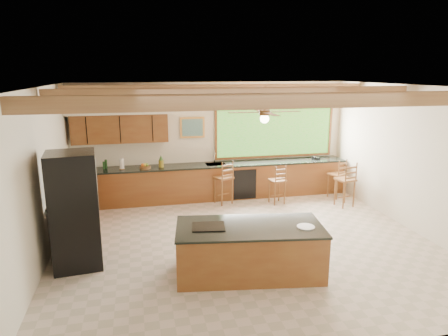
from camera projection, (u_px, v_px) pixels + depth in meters
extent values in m
plane|color=beige|center=(245.00, 243.00, 7.80)|extent=(7.20, 7.20, 0.00)
cube|color=beige|center=(213.00, 140.00, 10.53)|extent=(7.20, 0.04, 3.00)
cube|color=beige|center=(326.00, 237.00, 4.36)|extent=(7.20, 0.04, 3.00)
cube|color=beige|center=(39.00, 180.00, 6.69)|extent=(0.04, 6.50, 3.00)
cube|color=beige|center=(415.00, 159.00, 8.20)|extent=(0.04, 6.50, 3.00)
cube|color=#906D48|center=(247.00, 87.00, 7.09)|extent=(7.20, 6.50, 0.04)
cube|color=#9E7C4F|center=(278.00, 101.00, 5.60)|extent=(7.10, 0.15, 0.22)
cube|color=#9E7C4F|center=(240.00, 93.00, 7.60)|extent=(7.10, 0.15, 0.22)
cube|color=#9E7C4F|center=(220.00, 89.00, 9.30)|extent=(7.10, 0.15, 0.22)
cube|color=brown|center=(120.00, 129.00, 9.76)|extent=(2.30, 0.35, 0.70)
cube|color=beige|center=(119.00, 104.00, 9.55)|extent=(2.60, 0.50, 0.48)
cylinder|color=#FFEABF|center=(89.00, 114.00, 9.46)|extent=(0.10, 0.10, 0.01)
cylinder|color=#FFEABF|center=(149.00, 113.00, 9.75)|extent=(0.10, 0.10, 0.01)
cube|color=#5F9F38|center=(275.00, 132.00, 10.82)|extent=(3.20, 0.04, 1.30)
cube|color=#CC8D3E|center=(192.00, 127.00, 10.30)|extent=(0.64, 0.03, 0.54)
cube|color=#3D6F5C|center=(192.00, 128.00, 10.28)|extent=(0.54, 0.01, 0.44)
cube|color=brown|center=(216.00, 182.00, 10.46)|extent=(7.00, 0.65, 0.88)
cube|color=black|center=(216.00, 165.00, 10.35)|extent=(7.04, 0.69, 0.04)
cube|color=brown|center=(77.00, 211.00, 8.29)|extent=(0.65, 2.35, 0.88)
cube|color=black|center=(75.00, 190.00, 8.18)|extent=(0.69, 2.39, 0.04)
cube|color=black|center=(245.00, 184.00, 10.29)|extent=(0.60, 0.02, 0.78)
cube|color=silver|center=(216.00, 165.00, 10.34)|extent=(0.50, 0.38, 0.03)
cylinder|color=silver|center=(214.00, 157.00, 10.50)|extent=(0.03, 0.03, 0.30)
cylinder|color=silver|center=(215.00, 153.00, 10.37)|extent=(0.03, 0.20, 0.03)
cylinder|color=white|center=(122.00, 164.00, 9.79)|extent=(0.11, 0.11, 0.27)
cylinder|color=#193C18|center=(104.00, 165.00, 9.80)|extent=(0.05, 0.05, 0.19)
cylinder|color=#193C18|center=(106.00, 164.00, 9.87)|extent=(0.06, 0.06, 0.22)
cube|color=black|center=(316.00, 158.00, 10.90)|extent=(0.21, 0.18, 0.08)
cube|color=brown|center=(249.00, 251.00, 6.56)|extent=(2.47, 1.41, 0.79)
cube|color=black|center=(250.00, 227.00, 6.46)|extent=(2.51, 1.45, 0.04)
cube|color=black|center=(208.00, 227.00, 6.41)|extent=(0.58, 0.49, 0.02)
cylinder|color=white|center=(306.00, 227.00, 6.41)|extent=(0.29, 0.29, 0.01)
cube|color=black|center=(75.00, 211.00, 6.68)|extent=(0.85, 0.83, 1.99)
cube|color=silver|center=(99.00, 209.00, 6.76)|extent=(0.03, 0.06, 1.83)
cube|color=brown|center=(223.00, 177.00, 9.98)|extent=(0.53, 0.53, 0.04)
cylinder|color=brown|center=(218.00, 193.00, 9.88)|extent=(0.04, 0.04, 0.66)
cylinder|color=brown|center=(231.00, 192.00, 9.95)|extent=(0.04, 0.04, 0.66)
cylinder|color=brown|center=(216.00, 189.00, 10.18)|extent=(0.04, 0.04, 0.66)
cylinder|color=brown|center=(228.00, 189.00, 10.25)|extent=(0.04, 0.04, 0.66)
cube|color=brown|center=(277.00, 180.00, 9.99)|extent=(0.42, 0.42, 0.04)
cylinder|color=brown|center=(273.00, 194.00, 9.90)|extent=(0.03, 0.03, 0.59)
cylinder|color=brown|center=(284.00, 193.00, 9.96)|extent=(0.03, 0.03, 0.59)
cylinder|color=brown|center=(270.00, 191.00, 10.17)|extent=(0.03, 0.03, 0.59)
cylinder|color=brown|center=(280.00, 190.00, 10.23)|extent=(0.03, 0.03, 0.59)
cube|color=brown|center=(337.00, 174.00, 10.47)|extent=(0.49, 0.49, 0.04)
cylinder|color=brown|center=(334.00, 188.00, 10.38)|extent=(0.04, 0.04, 0.61)
cylinder|color=brown|center=(344.00, 187.00, 10.44)|extent=(0.04, 0.04, 0.61)
cylinder|color=brown|center=(328.00, 185.00, 10.66)|extent=(0.04, 0.04, 0.61)
cylinder|color=brown|center=(339.00, 184.00, 10.72)|extent=(0.04, 0.04, 0.61)
cube|color=brown|center=(345.00, 179.00, 9.78)|extent=(0.48, 0.48, 0.04)
cylinder|color=brown|center=(342.00, 195.00, 9.68)|extent=(0.04, 0.04, 0.66)
cylinder|color=brown|center=(354.00, 195.00, 9.75)|extent=(0.04, 0.04, 0.66)
cylinder|color=brown|center=(335.00, 192.00, 9.98)|extent=(0.04, 0.04, 0.66)
cylinder|color=brown|center=(347.00, 191.00, 10.05)|extent=(0.04, 0.04, 0.66)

